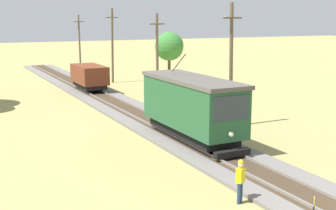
% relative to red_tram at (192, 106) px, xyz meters
% --- Properties ---
extents(red_tram, '(2.60, 8.54, 4.79)m').
position_rel_red_tram_xyz_m(red_tram, '(0.00, 0.00, 0.00)').
color(red_tram, '#235633').
rests_on(red_tram, rail_right).
extents(freight_car, '(2.40, 5.20, 2.31)m').
position_rel_red_tram_xyz_m(freight_car, '(-0.00, 20.35, -0.64)').
color(freight_car, brown).
rests_on(freight_car, rail_right).
extents(utility_pole_near_tram, '(1.40, 0.45, 8.13)m').
position_rel_red_tram_xyz_m(utility_pole_near_tram, '(4.29, 2.45, 1.97)').
color(utility_pole_near_tram, brown).
rests_on(utility_pole_near_tram, ground).
extents(utility_pole_mid, '(1.40, 0.33, 7.53)m').
position_rel_red_tram_xyz_m(utility_pole_mid, '(4.29, 13.93, 1.67)').
color(utility_pole_mid, brown).
rests_on(utility_pole_mid, ground).
extents(utility_pole_far, '(1.40, 0.47, 8.17)m').
position_rel_red_tram_xyz_m(utility_pole_far, '(4.29, 25.66, 1.99)').
color(utility_pole_far, brown).
rests_on(utility_pole_far, ground).
extents(utility_pole_distant, '(1.40, 0.45, 7.55)m').
position_rel_red_tram_xyz_m(utility_pole_distant, '(4.29, 39.12, 1.68)').
color(utility_pole_distant, brown).
rests_on(utility_pole_distant, ground).
extents(track_worker, '(0.45, 0.40, 1.78)m').
position_rel_red_tram_xyz_m(track_worker, '(-2.59, -8.53, -1.21)').
color(track_worker, navy).
rests_on(track_worker, ground).
extents(tree_left_near, '(3.25, 3.25, 5.61)m').
position_rel_red_tram_xyz_m(tree_left_near, '(10.40, 23.87, 1.77)').
color(tree_left_near, '#4C3823').
rests_on(tree_left_near, ground).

